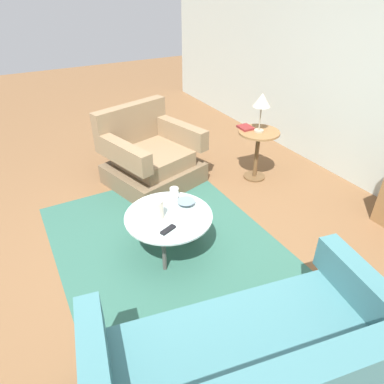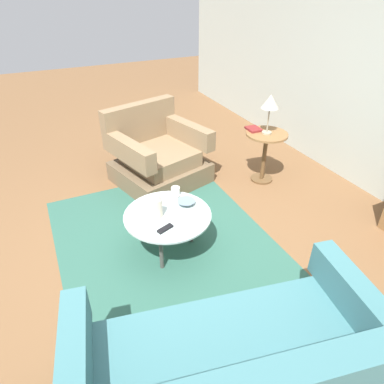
{
  "view_description": "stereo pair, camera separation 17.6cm",
  "coord_description": "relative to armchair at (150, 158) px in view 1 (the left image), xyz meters",
  "views": [
    {
      "loc": [
        2.22,
        -0.94,
        2.17
      ],
      "look_at": [
        -0.02,
        0.3,
        0.55
      ],
      "focal_mm": 32.1,
      "sensor_mm": 36.0,
      "label": 1
    },
    {
      "loc": [
        2.3,
        -0.78,
        2.17
      ],
      "look_at": [
        -0.02,
        0.3,
        0.55
      ],
      "focal_mm": 32.1,
      "sensor_mm": 36.0,
      "label": 2
    }
  ],
  "objects": [
    {
      "name": "ground_plane",
      "position": [
        1.27,
        -0.41,
        -0.3
      ],
      "size": [
        16.0,
        16.0,
        0.0
      ],
      "primitive_type": "plane",
      "color": "brown"
    },
    {
      "name": "coffee_table",
      "position": [
        1.28,
        -0.37,
        0.07
      ],
      "size": [
        0.77,
        0.77,
        0.4
      ],
      "color": "#B2C6C1",
      "rests_on": "ground"
    },
    {
      "name": "bowl",
      "position": [
        1.21,
        -0.15,
        0.12
      ],
      "size": [
        0.16,
        0.16,
        0.04
      ],
      "color": "slate",
      "rests_on": "coffee_table"
    },
    {
      "name": "tv_remote_silver",
      "position": [
        1.09,
        -0.38,
        0.11
      ],
      "size": [
        0.16,
        0.12,
        0.02
      ],
      "rotation": [
        0.0,
        0.0,
        5.71
      ],
      "color": "#B2B2B7",
      "rests_on": "coffee_table"
    },
    {
      "name": "side_table",
      "position": [
        0.57,
        1.16,
        0.14
      ],
      "size": [
        0.48,
        0.48,
        0.62
      ],
      "color": "olive",
      "rests_on": "ground"
    },
    {
      "name": "mug",
      "position": [
        1.03,
        -0.18,
        0.14
      ],
      "size": [
        0.13,
        0.08,
        0.08
      ],
      "color": "white",
      "rests_on": "coffee_table"
    },
    {
      "name": "tv_remote_dark",
      "position": [
        1.47,
        -0.46,
        0.11
      ],
      "size": [
        0.09,
        0.15,
        0.02
      ],
      "rotation": [
        0.0,
        0.0,
        5.07
      ],
      "color": "black",
      "rests_on": "coffee_table"
    },
    {
      "name": "book",
      "position": [
        0.42,
        1.07,
        0.33
      ],
      "size": [
        0.19,
        0.15,
        0.02
      ],
      "rotation": [
        0.0,
        0.0,
        -0.03
      ],
      "color": "maroon",
      "rests_on": "side_table"
    },
    {
      "name": "armchair",
      "position": [
        0.0,
        0.0,
        0.0
      ],
      "size": [
        1.13,
        1.19,
        0.89
      ],
      "rotation": [
        0.0,
        0.0,
        -1.29
      ],
      "color": "brown",
      "rests_on": "ground"
    },
    {
      "name": "table_lamp",
      "position": [
        0.57,
        1.15,
        0.67
      ],
      "size": [
        0.2,
        0.2,
        0.45
      ],
      "color": "#9E937A",
      "rests_on": "side_table"
    },
    {
      "name": "vase",
      "position": [
        1.26,
        -0.45,
        0.22
      ],
      "size": [
        0.09,
        0.09,
        0.24
      ],
      "color": "beige",
      "rests_on": "coffee_table"
    },
    {
      "name": "area_rug",
      "position": [
        1.28,
        -0.36,
        -0.3
      ],
      "size": [
        2.57,
        1.93,
        0.0
      ],
      "primitive_type": "cube",
      "color": "#2D5B4C",
      "rests_on": "ground"
    },
    {
      "name": "couch",
      "position": [
        2.73,
        -0.54,
        -0.0
      ],
      "size": [
        1.25,
        1.9,
        0.94
      ],
      "rotation": [
        0.0,
        0.0,
        1.39
      ],
      "color": "#325C60",
      "rests_on": "ground"
    }
  ]
}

